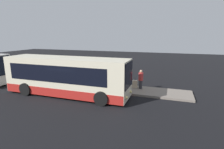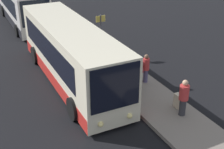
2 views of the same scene
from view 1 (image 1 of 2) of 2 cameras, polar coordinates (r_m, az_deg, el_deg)
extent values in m
plane|color=black|center=(15.51, -13.57, -6.66)|extent=(80.00, 80.00, 0.00)
cube|color=slate|center=(17.86, -8.67, -3.53)|extent=(20.00, 2.58, 0.19)
cube|color=beige|center=(15.24, -14.65, -0.34)|extent=(10.74, 2.49, 3.05)
cube|color=#B2231E|center=(15.54, -14.41, -4.56)|extent=(10.68, 2.51, 0.70)
cube|color=black|center=(15.31, -15.57, 1.07)|extent=(8.80, 2.52, 1.34)
cube|color=black|center=(13.02, 5.50, -0.16)|extent=(0.06, 2.19, 1.95)
sphere|color=#F9E58C|center=(14.08, 6.09, -5.63)|extent=(0.24, 0.24, 0.24)
sphere|color=#F9E58C|center=(12.82, 4.73, -7.49)|extent=(0.24, 0.24, 0.24)
cylinder|color=black|center=(15.07, 0.00, -4.68)|extent=(1.09, 0.30, 1.09)
cylinder|color=black|center=(12.86, -3.59, -7.85)|extent=(1.09, 0.30, 1.09)
cylinder|color=black|center=(18.44, -21.02, -2.27)|extent=(1.09, 0.30, 1.09)
cylinder|color=black|center=(16.68, -26.44, -4.32)|extent=(1.09, 0.30, 1.09)
cube|color=black|center=(20.16, -32.60, 2.32)|extent=(0.06, 2.15, 1.92)
sphere|color=#F9E58C|center=(20.83, -30.65, -1.36)|extent=(0.24, 0.24, 0.24)
cylinder|color=black|center=(22.45, -32.34, -1.02)|extent=(0.95, 0.30, 0.95)
cylinder|color=#4C476B|center=(17.49, -1.96, -2.16)|extent=(0.26, 0.26, 0.74)
cylinder|color=#BF3333|center=(17.32, -1.97, 0.06)|extent=(0.37, 0.37, 0.65)
sphere|color=brown|center=(17.23, -1.99, 1.49)|extent=(0.24, 0.24, 0.24)
cube|color=maroon|center=(17.13, -2.33, -1.03)|extent=(0.28, 0.15, 0.24)
cylinder|color=#2D2D33|center=(16.40, 9.31, -3.23)|extent=(0.42, 0.42, 0.81)
cylinder|color=#BF3333|center=(16.21, 9.41, -0.66)|extent=(0.59, 0.59, 0.70)
sphere|color=tan|center=(16.11, 9.47, 1.01)|extent=(0.26, 0.26, 0.26)
cube|color=beige|center=(16.72, 7.50, -3.06)|extent=(0.47, 0.27, 0.69)
cylinder|color=black|center=(16.60, 7.55, -1.52)|extent=(0.02, 0.02, 0.24)
cylinder|color=#4C4C51|center=(18.89, -15.78, 1.51)|extent=(0.10, 0.10, 2.69)
cube|color=#E5C64C|center=(18.72, -15.98, 4.80)|extent=(0.04, 0.63, 0.39)
cylinder|color=#3F3F44|center=(16.53, -1.24, -3.22)|extent=(0.44, 0.44, 0.65)
camera|label=2|loc=(10.51, 65.70, 22.74)|focal=50.00mm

